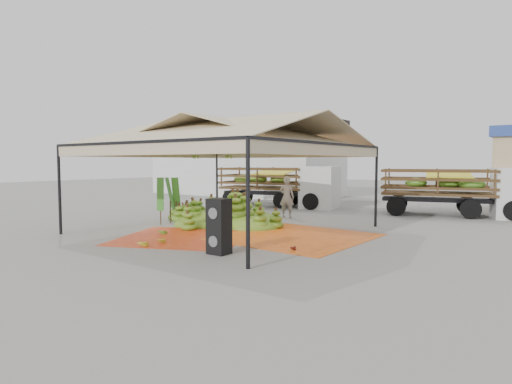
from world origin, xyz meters
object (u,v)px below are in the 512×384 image
Objects in this scene: vendor at (287,197)px; truck_right at (463,186)px; banana_heap at (226,208)px; speaker_stack at (219,226)px; truck_left at (283,182)px.

truck_right is at bearing -155.40° from vendor.
banana_heap is 0.83× the size of truck_right.
banana_heap is 5.76m from speaker_stack.
truck_right is (7.19, 8.05, 0.76)m from banana_heap.
truck_left is (-2.70, 3.94, 0.45)m from vendor.
speaker_stack is at bearing 93.34° from vendor.
truck_right is at bearing 48.25° from banana_heap.
banana_heap is 3.75× the size of speaker_stack.
truck_left is at bearing 103.45° from banana_heap.
vendor is at bearing -66.92° from truck_left.
banana_heap is 3.06× the size of vendor.
vendor is 4.80m from truck_left.
vendor reaches higher than speaker_stack.
vendor is 0.27× the size of truck_left.
banana_heap is 0.82× the size of truck_left.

